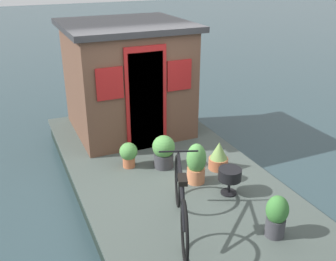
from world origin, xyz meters
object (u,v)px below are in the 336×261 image
Objects in this scene: houseboat_cabin at (128,78)px; potted_plant_ivy at (196,163)px; potted_plant_lavender at (277,216)px; potted_plant_sage at (129,154)px; charcoal_grill at (230,176)px; bicycle at (181,201)px; potted_plant_succulent at (164,151)px; potted_plant_rosemary at (219,156)px.

potted_plant_ivy is at bearing -173.76° from houseboat_cabin.
potted_plant_sage is at bearing 24.54° from potted_plant_lavender.
houseboat_cabin is 5.40× the size of potted_plant_sage.
houseboat_cabin reaches higher than charcoal_grill.
charcoal_grill is (-0.46, -0.28, -0.02)m from potted_plant_ivy.
potted_plant_ivy is (0.88, -0.67, -0.08)m from bicycle.
bicycle reaches higher than potted_plant_succulent.
houseboat_cabin is at bearing 19.99° from potted_plant_rosemary.
potted_plant_sage is at bearing 41.92° from potted_plant_ivy.
houseboat_cabin is at bearing -7.48° from bicycle.
charcoal_grill is (-2.78, -0.54, -0.74)m from houseboat_cabin.
potted_plant_succulent is 1.37× the size of charcoal_grill.
potted_plant_rosemary is at bearing -117.95° from potted_plant_succulent.
potted_plant_ivy is 1.14m from potted_plant_sage.
bicycle reaches higher than charcoal_grill.
bicycle is at bearing -177.14° from potted_plant_sage.
bicycle is 1.56m from potted_plant_succulent.
potted_plant_rosemary is at bearing -18.56° from charcoal_grill.
bicycle is 1.11m from potted_plant_ivy.
charcoal_grill is at bearing -169.08° from houseboat_cabin.
potted_plant_sage is 0.90× the size of potted_plant_rosemary.
houseboat_cabin is at bearing 6.24° from potted_plant_ivy.
potted_plant_ivy is at bearing -37.38° from bicycle.
houseboat_cabin is 1.86m from potted_plant_succulent.
potted_plant_rosemary is at bearing -160.01° from houseboat_cabin.
houseboat_cabin is 2.38m from potted_plant_rosemary.
houseboat_cabin is at bearing 10.92° from charcoal_grill.
potted_plant_rosemary is at bearing -47.23° from bicycle.
bicycle reaches higher than potted_plant_ivy.
houseboat_cabin is 2.93m from charcoal_grill.
houseboat_cabin is 4.09× the size of potted_plant_lavender.
potted_plant_succulent is 2.16m from potted_plant_lavender.
bicycle is at bearing 142.62° from potted_plant_ivy.
charcoal_grill is (-1.08, -0.53, 0.01)m from potted_plant_succulent.
potted_plant_rosemary reaches higher than charcoal_grill.
bicycle is at bearing 58.90° from potted_plant_lavender.
charcoal_grill is at bearing 0.72° from potted_plant_lavender.
potted_plant_ivy is at bearing 11.41° from potted_plant_lavender.
potted_plant_rosemary is (-0.40, -0.76, -0.06)m from potted_plant_succulent.
houseboat_cabin is 1.35× the size of bicycle.
potted_plant_lavender is at bearing 172.69° from potted_plant_rosemary.
potted_plant_succulent is 0.86× the size of potted_plant_ivy.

